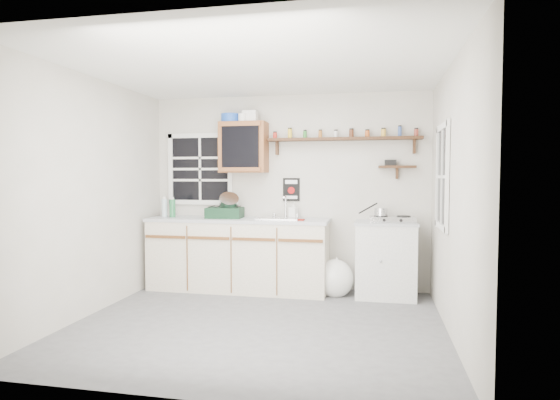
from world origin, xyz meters
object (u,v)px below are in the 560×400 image
Objects in this scene: right_cabinet at (385,259)px; spice_shelf at (344,138)px; main_cabinet at (238,254)px; dish_rack at (226,210)px; hotplate at (392,219)px; upper_cabinet at (244,147)px.

right_cabinet is 0.48× the size of spice_shelf.
spice_shelf reaches higher than right_cabinet.
right_cabinet is at bearing 0.79° from main_cabinet.
hotplate is at bearing -4.51° from dish_rack.
right_cabinet is 1.57m from spice_shelf.
dish_rack is at bearing -172.45° from spice_shelf.
main_cabinet is 1.84m from right_cabinet.
upper_cabinet is (-1.80, 0.12, 1.37)m from right_cabinet.
spice_shelf is 3.56× the size of hotplate.
upper_cabinet reaches higher than right_cabinet.
main_cabinet is 4.92× the size of dish_rack.
right_cabinet is 1.94× the size of dish_rack.
right_cabinet is 2.08m from dish_rack.
upper_cabinet reaches higher than dish_rack.
spice_shelf is at bearing 3.36° from dish_rack.
spice_shelf is (1.28, 0.07, 0.10)m from upper_cabinet.
main_cabinet is 1.37m from upper_cabinet.
spice_shelf is at bearing 160.14° from right_cabinet.
dish_rack reaches higher than main_cabinet.
upper_cabinet is 0.83m from dish_rack.
spice_shelf is 4.06× the size of dish_rack.
main_cabinet is 1.97m from hotplate.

